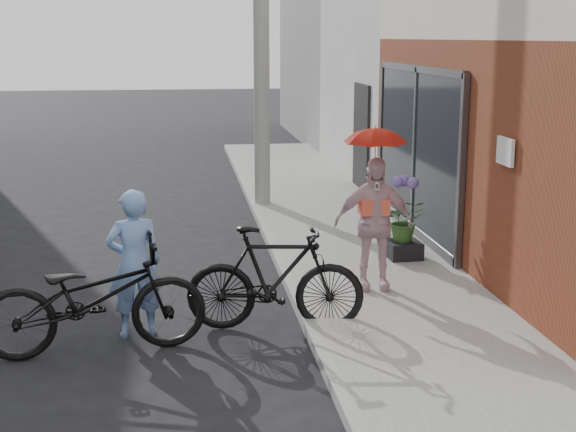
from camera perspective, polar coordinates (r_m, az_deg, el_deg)
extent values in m
plane|color=black|center=(8.62, -4.95, -8.06)|extent=(80.00, 80.00, 0.00)
cube|color=gray|center=(10.77, 5.73, -3.48)|extent=(2.20, 24.00, 0.12)
cube|color=#9E9E99|center=(10.57, -0.41, -3.73)|extent=(0.12, 24.00, 0.12)
cube|color=black|center=(12.20, 9.09, 4.57)|extent=(0.06, 3.80, 2.40)
cube|color=white|center=(9.06, 15.20, 4.46)|extent=(0.04, 0.40, 0.30)
cube|color=silver|center=(18.66, 16.58, 13.55)|extent=(8.00, 6.00, 7.00)
cube|color=slate|center=(25.22, 9.93, 13.51)|extent=(8.00, 8.00, 7.00)
cylinder|color=#9E9E99|center=(14.14, -1.92, 14.50)|extent=(0.28, 0.28, 7.00)
imported|color=#7B9FDC|center=(8.35, -10.88, -3.34)|extent=(0.63, 0.47, 1.55)
imported|color=black|center=(8.02, -13.65, -5.67)|extent=(2.24, 1.01, 1.14)
imported|color=black|center=(8.43, -0.91, -4.46)|extent=(1.92, 0.78, 1.12)
imported|color=beige|center=(9.41, 6.09, -0.54)|extent=(0.95, 0.47, 1.57)
imported|color=red|center=(9.22, 6.25, 6.07)|extent=(0.70, 0.70, 0.61)
cube|color=black|center=(10.92, 8.22, -2.37)|extent=(0.45, 0.45, 0.23)
imported|color=#315D25|center=(10.83, 8.29, -0.32)|extent=(0.52, 0.45, 0.58)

